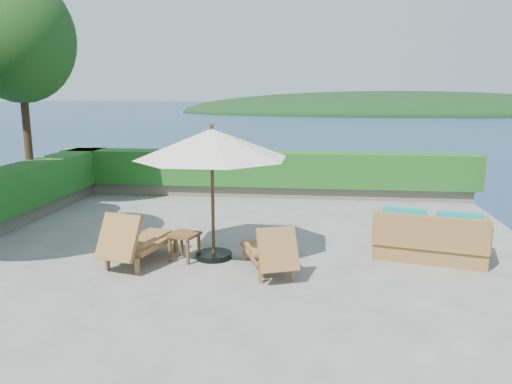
# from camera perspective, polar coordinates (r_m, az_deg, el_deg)

# --- Properties ---
(ground) EXTENTS (12.00, 12.00, 0.00)m
(ground) POSITION_cam_1_polar(r_m,az_deg,el_deg) (9.72, -2.32, -7.25)
(ground) COLOR gray
(ground) RESTS_ON ground
(foundation) EXTENTS (12.00, 12.00, 3.00)m
(foundation) POSITION_cam_1_polar(r_m,az_deg,el_deg) (10.32, -2.24, -15.44)
(foundation) COLOR #4C463C
(foundation) RESTS_ON ocean
(offshore_island) EXTENTS (126.00, 57.60, 12.60)m
(offshore_island) POSITION_cam_1_polar(r_m,az_deg,el_deg) (151.07, 15.72, 8.68)
(offshore_island) COLOR black
(offshore_island) RESTS_ON ocean
(planter_wall_far) EXTENTS (12.00, 0.60, 0.36)m
(planter_wall_far) POSITION_cam_1_polar(r_m,az_deg,el_deg) (15.05, 0.96, 0.19)
(planter_wall_far) COLOR #726A5B
(planter_wall_far) RESTS_ON ground
(hedge_far) EXTENTS (12.40, 0.90, 1.00)m
(hedge_far) POSITION_cam_1_polar(r_m,az_deg,el_deg) (14.94, 0.96, 2.71)
(hedge_far) COLOR #194E16
(hedge_far) RESTS_ON planter_wall_far
(tree_far) EXTENTS (2.80, 2.80, 6.03)m
(tree_far) POSITION_cam_1_polar(r_m,az_deg,el_deg) (14.43, -25.49, 15.49)
(tree_far) COLOR #3D2817
(tree_far) RESTS_ON ground
(patio_umbrella) EXTENTS (3.70, 3.70, 2.55)m
(patio_umbrella) POSITION_cam_1_polar(r_m,az_deg,el_deg) (9.14, -5.08, 5.37)
(patio_umbrella) COLOR black
(patio_umbrella) RESTS_ON ground
(lounge_left) EXTENTS (1.15, 1.91, 1.03)m
(lounge_left) POSITION_cam_1_polar(r_m,az_deg,el_deg) (9.43, -13.37, -5.41)
(lounge_left) COLOR olive
(lounge_left) RESTS_ON ground
(lounge_right) EXTENTS (1.17, 1.72, 0.92)m
(lounge_right) POSITION_cam_1_polar(r_m,az_deg,el_deg) (8.73, 1.57, -6.79)
(lounge_right) COLOR olive
(lounge_right) RESTS_ON ground
(side_table) EXTENTS (0.62, 0.62, 0.53)m
(side_table) POSITION_cam_1_polar(r_m,az_deg,el_deg) (9.42, -8.20, -5.22)
(side_table) COLOR brown
(side_table) RESTS_ON ground
(wicker_loveseat) EXTENTS (2.23, 1.51, 1.00)m
(wicker_loveseat) POSITION_cam_1_polar(r_m,az_deg,el_deg) (9.98, 19.25, -5.06)
(wicker_loveseat) COLOR olive
(wicker_loveseat) RESTS_ON ground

